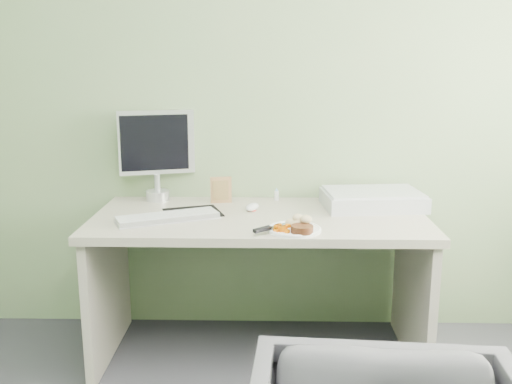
{
  "coord_description": "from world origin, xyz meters",
  "views": [
    {
      "loc": [
        0.04,
        -1.03,
        1.45
      ],
      "look_at": [
        -0.01,
        1.5,
        0.87
      ],
      "focal_mm": 40.0,
      "sensor_mm": 36.0,
      "label": 1
    }
  ],
  "objects_px": {
    "plate": "(294,230)",
    "scanner": "(372,200)",
    "desk": "(260,251)",
    "monitor": "(157,150)"
  },
  "relations": [
    {
      "from": "plate",
      "to": "monitor",
      "type": "relative_size",
      "value": 0.5
    },
    {
      "from": "plate",
      "to": "scanner",
      "type": "xyz_separation_m",
      "value": [
        0.41,
        0.43,
        0.03
      ]
    },
    {
      "from": "plate",
      "to": "scanner",
      "type": "bearing_deg",
      "value": 45.81
    },
    {
      "from": "desk",
      "to": "plate",
      "type": "height_order",
      "value": "plate"
    },
    {
      "from": "desk",
      "to": "plate",
      "type": "distance_m",
      "value": 0.36
    },
    {
      "from": "monitor",
      "to": "plate",
      "type": "bearing_deg",
      "value": -55.72
    },
    {
      "from": "monitor",
      "to": "desk",
      "type": "bearing_deg",
      "value": -46.44
    },
    {
      "from": "scanner",
      "to": "monitor",
      "type": "bearing_deg",
      "value": 166.88
    },
    {
      "from": "desk",
      "to": "scanner",
      "type": "distance_m",
      "value": 0.63
    },
    {
      "from": "plate",
      "to": "monitor",
      "type": "bearing_deg",
      "value": 141.11
    }
  ]
}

